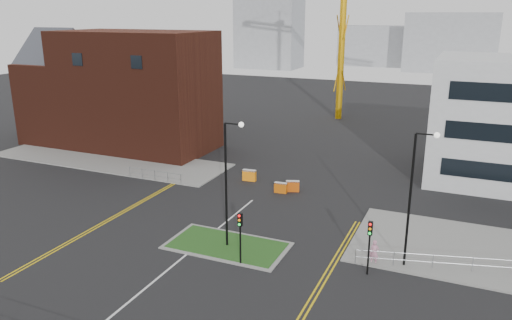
# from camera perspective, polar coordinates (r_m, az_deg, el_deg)

# --- Properties ---
(ground) EXTENTS (200.00, 200.00, 0.00)m
(ground) POSITION_cam_1_polar(r_m,az_deg,el_deg) (31.28, -13.55, -14.88)
(ground) COLOR black
(ground) RESTS_ON ground
(pavement_left) EXTENTS (28.00, 8.00, 0.12)m
(pavement_left) POSITION_cam_1_polar(r_m,az_deg,el_deg) (58.76, -16.49, 0.04)
(pavement_left) COLOR slate
(pavement_left) RESTS_ON ground
(island_kerb) EXTENTS (8.60, 4.60, 0.08)m
(island_kerb) POSITION_cam_1_polar(r_m,az_deg,el_deg) (36.23, -3.32, -9.74)
(island_kerb) COLOR slate
(island_kerb) RESTS_ON ground
(grass_island) EXTENTS (8.00, 4.00, 0.12)m
(grass_island) POSITION_cam_1_polar(r_m,az_deg,el_deg) (36.22, -3.32, -9.71)
(grass_island) COLOR #1D4617
(grass_island) RESTS_ON ground
(brick_building) EXTENTS (24.20, 10.07, 14.24)m
(brick_building) POSITION_cam_1_polar(r_m,az_deg,el_deg) (63.72, -15.64, 7.63)
(brick_building) COLOR #411910
(brick_building) RESTS_ON ground
(streetlamp_island) EXTENTS (1.46, 0.36, 9.18)m
(streetlamp_island) POSITION_cam_1_polar(r_m,az_deg,el_deg) (34.10, -3.14, -1.69)
(streetlamp_island) COLOR black
(streetlamp_island) RESTS_ON ground
(streetlamp_right_near) EXTENTS (1.46, 0.36, 9.18)m
(streetlamp_right_near) POSITION_cam_1_polar(r_m,az_deg,el_deg) (32.81, 17.66, -3.22)
(streetlamp_right_near) COLOR black
(streetlamp_right_near) RESTS_ON ground
(traffic_light_island) EXTENTS (0.28, 0.33, 3.65)m
(traffic_light_island) POSITION_cam_1_polar(r_m,az_deg,el_deg) (32.71, -1.83, -7.84)
(traffic_light_island) COLOR black
(traffic_light_island) RESTS_ON ground
(traffic_light_right) EXTENTS (0.28, 0.33, 3.65)m
(traffic_light_right) POSITION_cam_1_polar(r_m,az_deg,el_deg) (32.27, 12.86, -8.64)
(traffic_light_right) COLOR black
(traffic_light_right) RESTS_ON ground
(railing_left) EXTENTS (6.05, 0.05, 1.10)m
(railing_left) POSITION_cam_1_polar(r_m,az_deg,el_deg) (50.23, -11.51, -1.56)
(railing_left) COLOR gray
(railing_left) RESTS_ON ground
(centre_line) EXTENTS (0.15, 30.00, 0.01)m
(centre_line) POSITION_cam_1_polar(r_m,az_deg,el_deg) (32.65, -11.42, -13.29)
(centre_line) COLOR silver
(centre_line) RESTS_ON ground
(yellow_left_a) EXTENTS (0.12, 24.00, 0.01)m
(yellow_left_a) POSITION_cam_1_polar(r_m,az_deg,el_deg) (43.36, -15.27, -5.82)
(yellow_left_a) COLOR gold
(yellow_left_a) RESTS_ON ground
(yellow_left_b) EXTENTS (0.12, 24.00, 0.01)m
(yellow_left_b) POSITION_cam_1_polar(r_m,az_deg,el_deg) (43.18, -14.96, -5.89)
(yellow_left_b) COLOR gold
(yellow_left_b) RESTS_ON ground
(yellow_right_a) EXTENTS (0.12, 20.00, 0.01)m
(yellow_right_a) POSITION_cam_1_polar(r_m,az_deg,el_deg) (32.20, 7.38, -13.54)
(yellow_right_a) COLOR gold
(yellow_right_a) RESTS_ON ground
(yellow_right_b) EXTENTS (0.12, 20.00, 0.01)m
(yellow_right_b) POSITION_cam_1_polar(r_m,az_deg,el_deg) (32.13, 7.90, -13.63)
(yellow_right_b) COLOR gold
(yellow_right_b) RESTS_ON ground
(skyline_a) EXTENTS (18.00, 12.00, 22.00)m
(skyline_a) POSITION_cam_1_polar(r_m,az_deg,el_deg) (152.03, 1.54, 14.64)
(skyline_a) COLOR gray
(skyline_a) RESTS_ON ground
(skyline_b) EXTENTS (24.00, 12.00, 16.00)m
(skyline_b) POSITION_cam_1_polar(r_m,az_deg,el_deg) (151.30, 21.35, 12.40)
(skyline_b) COLOR gray
(skyline_b) RESTS_ON ground
(skyline_d) EXTENTS (30.00, 12.00, 12.00)m
(skyline_d) POSITION_cam_1_polar(r_m,az_deg,el_deg) (163.14, 15.01, 12.47)
(skyline_d) COLOR gray
(skyline_d) RESTS_ON ground
(pedestrian) EXTENTS (0.65, 0.46, 1.71)m
(pedestrian) POSITION_cam_1_polar(r_m,az_deg,el_deg) (34.33, 13.37, -10.24)
(pedestrian) COLOR #CB839E
(pedestrian) RESTS_ON ground
(barrier_left) EXTENTS (1.37, 0.57, 1.12)m
(barrier_left) POSITION_cam_1_polar(r_m,az_deg,el_deg) (49.36, -0.77, -1.71)
(barrier_left) COLOR orange
(barrier_left) RESTS_ON ground
(barrier_mid) EXTENTS (1.20, 0.49, 0.99)m
(barrier_mid) POSITION_cam_1_polar(r_m,az_deg,el_deg) (46.17, 2.84, -3.13)
(barrier_mid) COLOR #C5570A
(barrier_mid) RESTS_ON ground
(barrier_right) EXTENTS (1.30, 0.81, 1.04)m
(barrier_right) POSITION_cam_1_polar(r_m,az_deg,el_deg) (46.56, 4.20, -2.95)
(barrier_right) COLOR #C54C0A
(barrier_right) RESTS_ON ground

